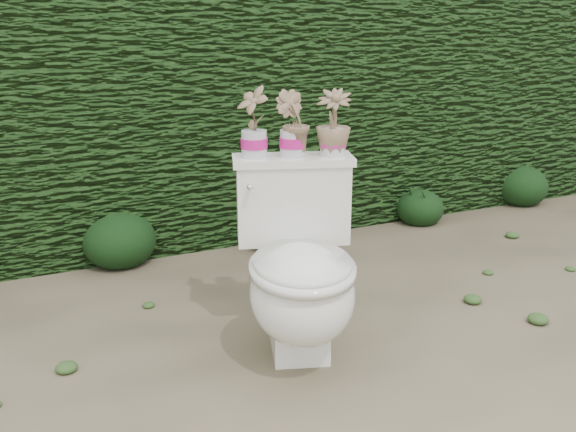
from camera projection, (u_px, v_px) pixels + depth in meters
name	position (u px, v px, depth m)	size (l,w,h in m)	color
ground	(292.00, 327.00, 2.86)	(60.00, 60.00, 0.00)	#7C7055
hedge	(184.00, 105.00, 4.01)	(8.00, 1.00, 1.60)	#244918
toilet	(300.00, 272.00, 2.55)	(0.65, 0.79, 0.78)	silver
potted_plant_left	(254.00, 124.00, 2.59)	(0.14, 0.10, 0.27)	#28812D
potted_plant_center	(293.00, 125.00, 2.61)	(0.14, 0.11, 0.26)	#28812D
potted_plant_right	(333.00, 124.00, 2.63)	(0.14, 0.14, 0.26)	#28812D
liriope_clump_2	(119.00, 235.00, 3.57)	(0.41, 0.41, 0.33)	black
liriope_clump_3	(284.00, 219.00, 3.83)	(0.43, 0.43, 0.35)	black
liriope_clump_4	(420.00, 204.00, 4.29)	(0.32, 0.32, 0.25)	black
liriope_clump_5	(521.00, 182.00, 4.74)	(0.39, 0.39, 0.31)	black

